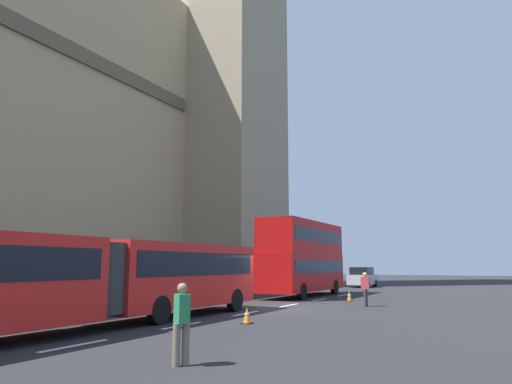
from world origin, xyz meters
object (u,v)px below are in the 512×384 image
sedan_lead (363,277)px  pedestrian_near_cones (182,321)px  double_decker_bus (303,255)px  articulated_bus (90,275)px  pedestrian_by_kerb (365,288)px  traffic_cone_west (247,316)px  traffic_cone_middle (349,296)px

sedan_lead → pedestrian_near_cones: bearing=-170.8°
double_decker_bus → pedestrian_near_cones: size_ratio=5.69×
articulated_bus → sedan_lead: (33.28, -0.03, -0.83)m
pedestrian_by_kerb → traffic_cone_west: bearing=167.7°
sedan_lead → traffic_cone_west: 29.68m
double_decker_bus → pedestrian_near_cones: 22.44m
pedestrian_near_cones → traffic_cone_middle: bearing=6.1°
traffic_cone_west → traffic_cone_middle: size_ratio=1.00×
traffic_cone_west → traffic_cone_middle: (12.05, -0.17, 0.00)m
sedan_lead → traffic_cone_west: (-29.45, -3.69, -0.63)m
articulated_bus → double_decker_bus: (18.53, 0.00, 0.96)m
traffic_cone_west → traffic_cone_middle: same height
double_decker_bus → traffic_cone_west: 15.35m
traffic_cone_middle → pedestrian_near_cones: bearing=-173.9°
traffic_cone_west → sedan_lead: bearing=7.1°
traffic_cone_middle → pedestrian_by_kerb: 3.66m
traffic_cone_west → pedestrian_by_kerb: pedestrian_by_kerb is taller
double_decker_bus → articulated_bus: bearing=-180.0°
double_decker_bus → sedan_lead: bearing=-0.1°
articulated_bus → traffic_cone_middle: size_ratio=31.08×
traffic_cone_middle → pedestrian_near_cones: 19.04m
articulated_bus → double_decker_bus: bearing=0.0°
pedestrian_near_cones → pedestrian_by_kerb: size_ratio=1.00×
traffic_cone_west → pedestrian_near_cones: bearing=-162.4°
pedestrian_near_cones → pedestrian_by_kerb: bearing=0.9°
double_decker_bus → traffic_cone_west: (-14.70, -3.73, -2.43)m
traffic_cone_middle → pedestrian_by_kerb: (-3.14, -1.77, 0.63)m
articulated_bus → traffic_cone_middle: 16.41m
articulated_bus → pedestrian_by_kerb: 13.96m
articulated_bus → pedestrian_near_cones: size_ratio=10.67×
traffic_cone_west → pedestrian_near_cones: 7.25m
sedan_lead → pedestrian_by_kerb: 21.30m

